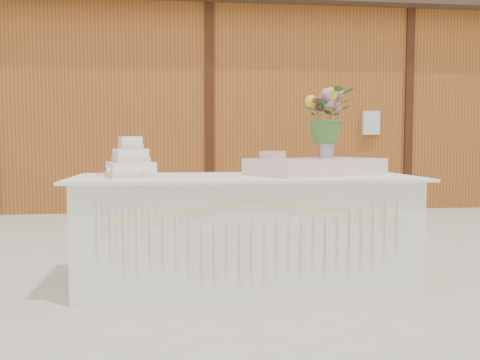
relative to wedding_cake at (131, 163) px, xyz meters
name	(u,v)px	position (x,y,z in m)	size (l,w,h in m)	color
ground	(245,283)	(0.80, -0.01, -0.86)	(80.00, 80.00, 0.00)	beige
barn	(202,106)	(0.78, 5.99, 0.81)	(12.60, 4.60, 3.30)	#A55222
cake_table	(245,230)	(0.80, -0.01, -0.48)	(2.40, 1.00, 0.77)	white
wedding_cake	(131,163)	(0.00, 0.00, 0.00)	(0.38, 0.38, 0.28)	white
pink_cake_stand	(272,162)	(0.99, -0.01, 0.00)	(0.24, 0.24, 0.18)	white
satin_runner	(315,167)	(1.33, 0.09, -0.03)	(0.94, 0.55, 0.12)	#F9D0C8
flower_vase	(326,148)	(1.43, 0.14, 0.10)	(0.11, 0.11, 0.15)	#B4B3B8
bouquet	(327,109)	(1.43, 0.14, 0.39)	(0.38, 0.33, 0.42)	#396B2B
loose_flowers	(109,174)	(-0.16, 0.14, -0.08)	(0.15, 0.37, 0.02)	pink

